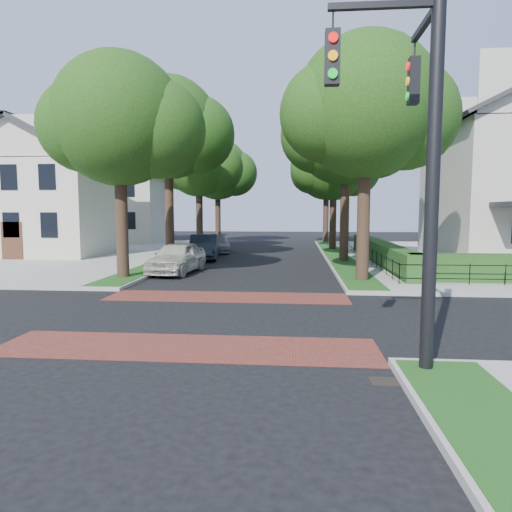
# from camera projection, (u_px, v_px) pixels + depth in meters

# --- Properties ---
(ground) EXTENTS (120.00, 120.00, 0.00)m
(ground) POSITION_uv_depth(u_px,v_px,m) (212.00, 317.00, 13.92)
(ground) COLOR black
(ground) RESTS_ON ground
(sidewalk_nw) EXTENTS (30.00, 30.00, 0.15)m
(sidewalk_nw) POSITION_uv_depth(u_px,v_px,m) (4.00, 253.00, 34.46)
(sidewalk_nw) COLOR gray
(sidewalk_nw) RESTS_ON ground
(crosswalk_far) EXTENTS (9.00, 2.20, 0.01)m
(crosswalk_far) POSITION_uv_depth(u_px,v_px,m) (227.00, 297.00, 17.09)
(crosswalk_far) COLOR maroon
(crosswalk_far) RESTS_ON ground
(crosswalk_near) EXTENTS (9.00, 2.20, 0.01)m
(crosswalk_near) POSITION_uv_depth(u_px,v_px,m) (187.00, 347.00, 10.75)
(crosswalk_near) COLOR maroon
(crosswalk_near) RESTS_ON ground
(storm_drain) EXTENTS (0.65, 0.45, 0.01)m
(storm_drain) POSITION_uv_depth(u_px,v_px,m) (388.00, 381.00, 8.58)
(storm_drain) COLOR black
(storm_drain) RESTS_ON ground
(grass_strip_ne) EXTENTS (1.60, 29.80, 0.02)m
(grass_strip_ne) POSITION_uv_depth(u_px,v_px,m) (336.00, 254.00, 32.36)
(grass_strip_ne) COLOR #154714
(grass_strip_ne) RESTS_ON sidewalk_ne
(grass_strip_nw) EXTENTS (1.60, 29.80, 0.02)m
(grass_strip_nw) POSITION_uv_depth(u_px,v_px,m) (187.00, 253.00, 33.31)
(grass_strip_nw) COLOR #154714
(grass_strip_nw) RESTS_ON sidewalk_nw
(tree_right_near) EXTENTS (7.75, 6.67, 10.66)m
(tree_right_near) POSITION_uv_depth(u_px,v_px,m) (368.00, 110.00, 19.86)
(tree_right_near) COLOR black
(tree_right_near) RESTS_ON sidewalk_ne
(tree_right_mid) EXTENTS (8.25, 7.09, 11.22)m
(tree_right_mid) POSITION_uv_depth(u_px,v_px,m) (347.00, 133.00, 27.77)
(tree_right_mid) COLOR black
(tree_right_mid) RESTS_ON sidewalk_ne
(tree_right_far) EXTENTS (7.25, 6.23, 9.74)m
(tree_right_far) POSITION_uv_depth(u_px,v_px,m) (335.00, 165.00, 36.77)
(tree_right_far) COLOR black
(tree_right_far) RESTS_ON sidewalk_ne
(tree_right_back) EXTENTS (7.50, 6.45, 10.20)m
(tree_right_back) POSITION_uv_depth(u_px,v_px,m) (327.00, 171.00, 45.66)
(tree_right_back) COLOR black
(tree_right_back) RESTS_ON sidewalk_ne
(tree_left_near) EXTENTS (7.50, 6.45, 10.20)m
(tree_left_near) POSITION_uv_depth(u_px,v_px,m) (123.00, 122.00, 20.86)
(tree_left_near) COLOR black
(tree_left_near) RESTS_ON sidewalk_nw
(tree_left_mid) EXTENTS (8.00, 6.88, 11.48)m
(tree_left_mid) POSITION_uv_depth(u_px,v_px,m) (171.00, 130.00, 28.70)
(tree_left_mid) COLOR black
(tree_left_mid) RESTS_ON sidewalk_nw
(tree_left_far) EXTENTS (7.00, 6.02, 9.86)m
(tree_left_far) POSITION_uv_depth(u_px,v_px,m) (201.00, 164.00, 37.71)
(tree_left_far) COLOR black
(tree_left_far) RESTS_ON sidewalk_nw
(tree_left_back) EXTENTS (7.75, 6.66, 10.44)m
(tree_left_back) POSITION_uv_depth(u_px,v_px,m) (219.00, 170.00, 46.62)
(tree_left_back) COLOR black
(tree_left_back) RESTS_ON sidewalk_nw
(hedge_main_road) EXTENTS (1.00, 18.00, 1.20)m
(hedge_main_road) POSITION_uv_depth(u_px,v_px,m) (380.00, 251.00, 28.04)
(hedge_main_road) COLOR #184518
(hedge_main_road) RESTS_ON sidewalk_ne
(fence_main_road) EXTENTS (0.06, 18.00, 0.90)m
(fence_main_road) POSITION_uv_depth(u_px,v_px,m) (367.00, 254.00, 28.12)
(fence_main_road) COLOR black
(fence_main_road) RESTS_ON sidewalk_ne
(house_left_near) EXTENTS (10.00, 9.00, 10.14)m
(house_left_near) POSITION_uv_depth(u_px,v_px,m) (44.00, 186.00, 32.63)
(house_left_near) COLOR beige
(house_left_near) RESTS_ON sidewalk_nw
(house_left_far) EXTENTS (10.00, 9.00, 10.14)m
(house_left_far) POSITION_uv_depth(u_px,v_px,m) (119.00, 193.00, 46.51)
(house_left_far) COLOR beige
(house_left_far) RESTS_ON sidewalk_nw
(traffic_signal) EXTENTS (2.17, 2.00, 8.00)m
(traffic_signal) POSITION_uv_depth(u_px,v_px,m) (420.00, 132.00, 8.66)
(traffic_signal) COLOR black
(traffic_signal) RESTS_ON sidewalk_se
(parked_car_front) EXTENTS (2.46, 5.04, 1.66)m
(parked_car_front) POSITION_uv_depth(u_px,v_px,m) (177.00, 257.00, 23.59)
(parked_car_front) COLOR beige
(parked_car_front) RESTS_ON ground
(parked_car_middle) EXTENTS (2.43, 5.27, 1.67)m
(parked_car_middle) POSITION_uv_depth(u_px,v_px,m) (204.00, 247.00, 30.50)
(parked_car_middle) COLOR #1E252D
(parked_car_middle) RESTS_ON ground
(parked_car_rear) EXTENTS (2.66, 5.02, 1.39)m
(parked_car_rear) POSITION_uv_depth(u_px,v_px,m) (217.00, 244.00, 35.70)
(parked_car_rear) COLOR gray
(parked_car_rear) RESTS_ON ground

